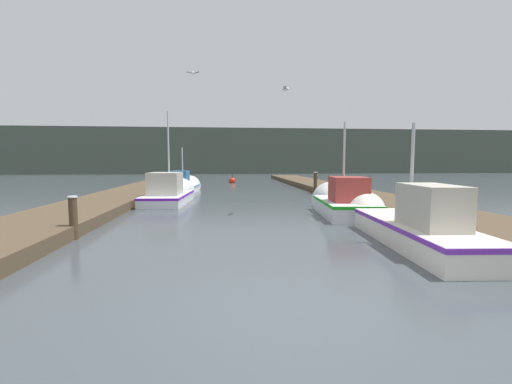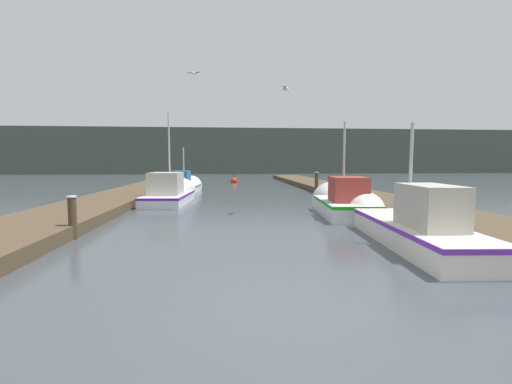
% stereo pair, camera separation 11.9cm
% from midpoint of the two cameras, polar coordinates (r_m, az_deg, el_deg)
% --- Properties ---
extents(ground_plane, '(200.00, 200.00, 0.00)m').
position_cam_midpoint_polar(ground_plane, '(4.90, 6.32, -19.47)').
color(ground_plane, '#3D4449').
extents(dock_left, '(2.91, 40.00, 0.36)m').
position_cam_midpoint_polar(dock_left, '(21.12, -20.24, -0.17)').
color(dock_left, '#4C3D2B').
rests_on(dock_left, ground_plane).
extents(dock_right, '(2.91, 40.00, 0.36)m').
position_cam_midpoint_polar(dock_right, '(21.67, 13.79, 0.13)').
color(dock_right, '#4C3D2B').
rests_on(dock_right, ground_plane).
extents(distant_shore_ridge, '(120.00, 16.00, 7.16)m').
position_cam_midpoint_polar(distant_shore_ridge, '(61.45, -4.81, 6.63)').
color(distant_shore_ridge, '#424C42').
rests_on(distant_shore_ridge, ground_plane).
extents(fishing_boat_0, '(1.86, 6.05, 3.37)m').
position_cam_midpoint_polar(fishing_boat_0, '(9.65, 23.24, -4.77)').
color(fishing_boat_0, silver).
rests_on(fishing_boat_0, ground_plane).
extents(fishing_boat_1, '(2.11, 4.59, 4.02)m').
position_cam_midpoint_polar(fishing_boat_1, '(13.62, 13.82, -1.66)').
color(fishing_boat_1, silver).
rests_on(fishing_boat_1, ground_plane).
extents(fishing_boat_2, '(2.11, 5.26, 5.02)m').
position_cam_midpoint_polar(fishing_boat_2, '(17.50, -14.20, -0.20)').
color(fishing_boat_2, silver).
rests_on(fishing_boat_2, ground_plane).
extents(fishing_boat_3, '(2.02, 4.86, 3.41)m').
position_cam_midpoint_polar(fishing_boat_3, '(22.71, -12.08, 0.88)').
color(fishing_boat_3, silver).
rests_on(fishing_boat_3, ground_plane).
extents(mooring_piling_0, '(0.24, 0.24, 1.04)m').
position_cam_midpoint_polar(mooring_piling_0, '(22.31, -15.57, 1.12)').
color(mooring_piling_0, '#473523').
rests_on(mooring_piling_0, ground_plane).
extents(mooring_piling_1, '(0.32, 0.32, 1.22)m').
position_cam_midpoint_polar(mooring_piling_1, '(16.82, 14.68, 0.17)').
color(mooring_piling_1, '#473523').
rests_on(mooring_piling_1, ground_plane).
extents(mooring_piling_2, '(0.26, 0.26, 1.35)m').
position_cam_midpoint_polar(mooring_piling_2, '(21.81, 9.72, 1.55)').
color(mooring_piling_2, '#473523').
rests_on(mooring_piling_2, ground_plane).
extents(mooring_piling_3, '(0.24, 0.24, 1.14)m').
position_cam_midpoint_polar(mooring_piling_3, '(10.10, -28.45, -3.78)').
color(mooring_piling_3, '#473523').
rests_on(mooring_piling_3, ground_plane).
extents(channel_buoy, '(0.63, 0.63, 1.13)m').
position_cam_midpoint_polar(channel_buoy, '(32.00, -4.07, 1.86)').
color(channel_buoy, red).
rests_on(channel_buoy, ground_plane).
extents(seagull_lead, '(0.56, 0.30, 0.12)m').
position_cam_midpoint_polar(seagull_lead, '(16.00, -10.65, 18.91)').
color(seagull_lead, white).
extents(seagull_1, '(0.31, 0.56, 0.12)m').
position_cam_midpoint_polar(seagull_1, '(13.46, 4.67, 16.75)').
color(seagull_1, white).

